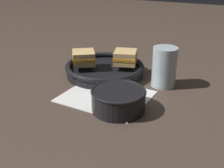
{
  "coord_description": "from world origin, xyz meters",
  "views": [
    {
      "loc": [
        0.34,
        -0.69,
        0.38
      ],
      "look_at": [
        0.01,
        0.01,
        0.03
      ],
      "focal_mm": 45.0,
      "sensor_mm": 36.0,
      "label": 1
    }
  ],
  "objects": [
    {
      "name": "napkin",
      "position": [
        -0.0,
        -0.02,
        0.0
      ],
      "size": [
        0.26,
        0.23,
        0.0
      ],
      "color": "white",
      "rests_on": "ground_plane"
    },
    {
      "name": "skillet",
      "position": [
        -0.08,
        0.13,
        0.02
      ],
      "size": [
        0.28,
        0.28,
        0.04
      ],
      "color": "black",
      "rests_on": "ground_plane"
    },
    {
      "name": "sandwich_near_right",
      "position": [
        -0.14,
        0.1,
        0.06
      ],
      "size": [
        0.11,
        0.11,
        0.05
      ],
      "rotation": [
        0.0,
        0.0,
        5.3
      ],
      "color": "#DBB26B",
      "rests_on": "skillet"
    },
    {
      "name": "sandwich_near_left",
      "position": [
        -0.02,
        0.17,
        0.06
      ],
      "size": [
        0.09,
        0.1,
        0.05
      ],
      "rotation": [
        0.0,
        0.0,
        1.84
      ],
      "color": "#DBB26B",
      "rests_on": "skillet"
    },
    {
      "name": "soup_bowl",
      "position": [
        0.07,
        -0.07,
        0.03
      ],
      "size": [
        0.15,
        0.15,
        0.06
      ],
      "color": "black",
      "rests_on": "ground_plane"
    },
    {
      "name": "drinking_glass",
      "position": [
        0.13,
        0.13,
        0.06
      ],
      "size": [
        0.08,
        0.08,
        0.13
      ],
      "color": "silver",
      "rests_on": "ground_plane"
    },
    {
      "name": "ground_plane",
      "position": [
        0.0,
        0.0,
        0.0
      ],
      "size": [
        4.0,
        4.0,
        0.0
      ],
      "primitive_type": "plane",
      "color": "#47382D"
    },
    {
      "name": "spoon",
      "position": [
        0.03,
        -0.01,
        0.01
      ],
      "size": [
        0.14,
        0.08,
        0.01
      ],
      "rotation": [
        0.0,
        0.0,
        -0.43
      ],
      "color": "#B7B7BC",
      "rests_on": "napkin"
    }
  ]
}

